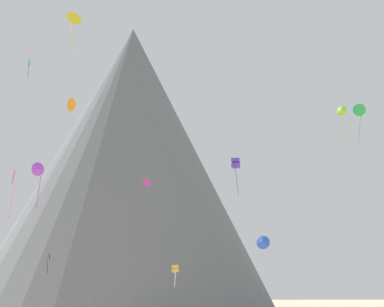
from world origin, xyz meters
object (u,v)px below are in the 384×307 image
kite_indigo_mid (236,163)px  kite_lime_high (342,111)px  kite_magenta_mid (147,183)px  kite_gold_low (175,269)px  kite_cyan_high (29,64)px  kite_orange_high (72,105)px  kite_yellow_high (74,19)px  kite_green_high (359,111)px  kite_pink_mid (13,184)px  kite_violet_mid (38,170)px  kite_black_low (49,259)px  rock_massif (129,164)px  kite_blue_low (263,242)px

kite_indigo_mid → kite_lime_high: kite_lime_high is taller
kite_indigo_mid → kite_magenta_mid: bearing=176.2°
kite_gold_low → kite_cyan_high: kite_cyan_high is taller
kite_orange_high → kite_yellow_high: bearing=137.5°
kite_green_high → kite_gold_low: size_ratio=2.03×
kite_indigo_mid → kite_pink_mid: (-25.94, -23.86, -8.18)m
kite_violet_mid → kite_black_low: kite_violet_mid is taller
rock_massif → kite_lime_high: rock_massif is taller
kite_cyan_high → kite_yellow_high: bearing=-161.7°
kite_orange_high → kite_lime_high: kite_lime_high is taller
kite_blue_low → kite_orange_high: bearing=-179.0°
kite_indigo_mid → rock_massif: bearing=125.9°
kite_pink_mid → kite_magenta_mid: (12.67, 28.50, 6.00)m
kite_blue_low → kite_black_low: kite_blue_low is taller
kite_gold_low → kite_indigo_mid: 19.44m
kite_yellow_high → kite_cyan_high: size_ratio=1.89×
kite_violet_mid → rock_massif: bearing=45.6°
kite_yellow_high → kite_blue_low: kite_yellow_high is taller
kite_green_high → kite_indigo_mid: kite_green_high is taller
kite_yellow_high → kite_pink_mid: 27.32m
rock_massif → kite_magenta_mid: (5.05, -44.57, -13.33)m
kite_black_low → kite_pink_mid: bearing=39.8°
rock_massif → kite_indigo_mid: bearing=-69.6°
kite_gold_low → rock_massif: bearing=-160.3°
kite_blue_low → kite_orange_high: 31.57m
kite_cyan_high → kite_lime_high: (49.72, -4.26, -8.27)m
kite_pink_mid → kite_cyan_high: 39.11m
kite_gold_low → kite_black_low: kite_black_low is taller
kite_blue_low → kite_black_low: 32.17m
kite_cyan_high → kite_indigo_mid: bearing=-109.7°
kite_black_low → kite_violet_mid: bearing=43.1°
kite_magenta_mid → kite_lime_high: kite_lime_high is taller
kite_yellow_high → rock_massif: bearing=-123.2°
kite_cyan_high → kite_lime_high: kite_cyan_high is taller
kite_gold_low → kite_lime_high: size_ratio=0.47×
kite_gold_low → kite_violet_mid: 21.54m
kite_yellow_high → kite_orange_high: size_ratio=3.36×
kite_gold_low → kite_cyan_high: 42.13m
kite_violet_mid → kite_magenta_mid: size_ratio=4.64×
kite_black_low → kite_yellow_high: bearing=54.5°
kite_gold_low → kite_black_low: bearing=-100.6°
kite_blue_low → kite_magenta_mid: (-13.02, 23.62, 11.06)m
kite_yellow_high → kite_violet_mid: size_ratio=1.20×
kite_pink_mid → kite_gold_low: bearing=-2.4°
kite_indigo_mid → kite_black_low: bearing=-163.9°
kite_green_high → kite_blue_low: bearing=60.8°
kite_lime_high → kite_indigo_mid: bearing=-135.6°
kite_black_low → kite_lime_high: kite_lime_high is taller
kite_gold_low → kite_magenta_mid: 18.23m
kite_black_low → kite_cyan_high: 32.35m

